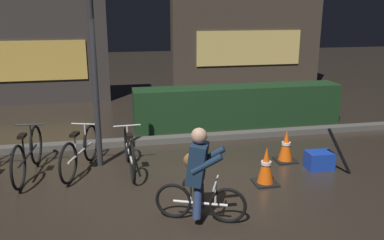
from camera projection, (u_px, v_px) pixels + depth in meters
ground_plane at (187, 188)px, 6.15m from camera, size 40.00×40.00×0.00m
sidewalk_curb at (167, 139)px, 8.21m from camera, size 12.00×0.24×0.12m
hedge_row at (238, 106)px, 9.30m from camera, size 4.80×0.70×0.93m
storefront_left at (33, 41)px, 11.21m from camera, size 4.05×0.54×3.54m
storefront_right at (247, 26)px, 13.04m from camera, size 4.96×0.54×4.17m
street_post at (95, 86)px, 6.65m from camera, size 0.10×0.10×2.81m
parked_bike_left_mid at (28, 155)px, 6.52m from camera, size 0.46×1.72×0.79m
parked_bike_center_left at (80, 152)px, 6.70m from camera, size 0.58×1.57×0.76m
parked_bike_center_right at (129, 152)px, 6.71m from camera, size 0.46×1.58×0.73m
traffic_cone_near at (266, 166)px, 6.22m from camera, size 0.36×0.36×0.61m
traffic_cone_far at (286, 146)px, 7.14m from camera, size 0.36×0.36×0.58m
blue_crate at (319, 160)px, 6.85m from camera, size 0.45×0.34×0.30m
cyclist at (199, 174)px, 5.07m from camera, size 1.12×0.65×1.25m
closed_umbrella at (339, 151)px, 6.59m from camera, size 0.44×0.18×0.78m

